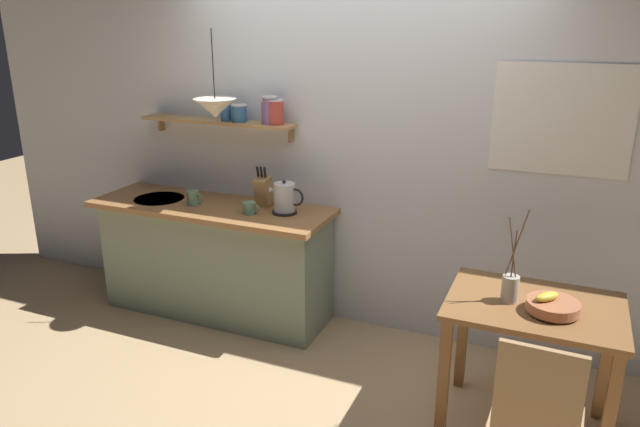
{
  "coord_description": "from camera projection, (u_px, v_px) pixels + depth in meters",
  "views": [
    {
      "loc": [
        1.39,
        -3.25,
        2.21
      ],
      "look_at": [
        -0.1,
        0.25,
        0.95
      ],
      "focal_mm": 33.51,
      "sensor_mm": 36.0,
      "label": 1
    }
  ],
  "objects": [
    {
      "name": "wall_shelf",
      "position": [
        242.0,
        116.0,
        4.31
      ],
      "size": [
        1.24,
        0.2,
        0.33
      ],
      "color": "tan"
    },
    {
      "name": "electric_kettle",
      "position": [
        285.0,
        199.0,
        4.19
      ],
      "size": [
        0.26,
        0.17,
        0.24
      ],
      "color": "black",
      "rests_on": "kitchen_counter"
    },
    {
      "name": "coffee_mug_spare",
      "position": [
        250.0,
        208.0,
        4.19
      ],
      "size": [
        0.13,
        0.09,
        0.09
      ],
      "color": "slate",
      "rests_on": "kitchen_counter"
    },
    {
      "name": "kitchen_counter",
      "position": [
        215.0,
        258.0,
        4.56
      ],
      "size": [
        1.83,
        0.63,
        0.89
      ],
      "color": "gray",
      "rests_on": "ground_plane"
    },
    {
      "name": "twig_vase",
      "position": [
        510.0,
        287.0,
        3.13
      ],
      "size": [
        0.1,
        0.09,
        0.52
      ],
      "color": "#B7B2A8",
      "rests_on": "dining_table"
    },
    {
      "name": "knife_block",
      "position": [
        263.0,
        190.0,
        4.34
      ],
      "size": [
        0.1,
        0.15,
        0.3
      ],
      "color": "tan",
      "rests_on": "kitchen_counter"
    },
    {
      "name": "back_wall",
      "position": [
        383.0,
        147.0,
        4.12
      ],
      "size": [
        6.8,
        0.11,
        2.7
      ],
      "color": "silver",
      "rests_on": "ground_plane"
    },
    {
      "name": "dining_chair_near",
      "position": [
        535.0,
        421.0,
        2.61
      ],
      "size": [
        0.41,
        0.42,
        0.95
      ],
      "color": "tan",
      "rests_on": "ground_plane"
    },
    {
      "name": "pendant_lamp",
      "position": [
        215.0,
        108.0,
        4.06
      ],
      "size": [
        0.29,
        0.29,
        0.58
      ],
      "color": "black"
    },
    {
      "name": "coffee_mug_by_sink",
      "position": [
        193.0,
        198.0,
        4.38
      ],
      "size": [
        0.13,
        0.09,
        0.11
      ],
      "color": "slate",
      "rests_on": "kitchen_counter"
    },
    {
      "name": "fruit_bowl",
      "position": [
        552.0,
        305.0,
        3.02
      ],
      "size": [
        0.26,
        0.26,
        0.11
      ],
      "color": "#BC704C",
      "rests_on": "dining_table"
    },
    {
      "name": "ground_plane",
      "position": [
        319.0,
        358.0,
        4.05
      ],
      "size": [
        14.0,
        14.0,
        0.0
      ],
      "primitive_type": "plane",
      "color": "tan"
    },
    {
      "name": "dining_table",
      "position": [
        532.0,
        328.0,
        3.17
      ],
      "size": [
        0.9,
        0.67,
        0.78
      ],
      "color": "brown",
      "rests_on": "ground_plane"
    }
  ]
}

